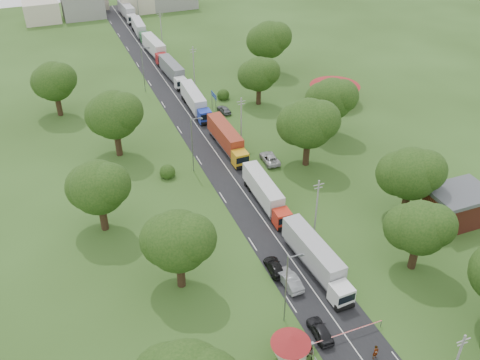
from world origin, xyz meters
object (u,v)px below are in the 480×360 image
car_lane_mid (289,280)px  guard_booth (291,344)px  truck_0 (316,258)px  car_lane_front (320,331)px  boom_barrier (337,336)px  info_sign (214,98)px  pedestrian_near (376,352)px

car_lane_mid → guard_booth: bearing=61.9°
truck_0 → car_lane_mid: truck_0 is taller
car_lane_front → boom_barrier: bearing=133.7°
truck_0 → car_lane_mid: 4.68m
info_sign → guard_booth: bearing=-101.7°
guard_booth → pedestrian_near: size_ratio=2.34×
boom_barrier → info_sign: bearing=83.8°
pedestrian_near → boom_barrier: bearing=115.9°
guard_booth → car_lane_mid: size_ratio=0.89×
truck_0 → pedestrian_near: bearing=-92.4°
info_sign → car_lane_front: bearing=-97.7°
info_sign → pedestrian_near: 63.65m
guard_booth → truck_0: bearing=50.6°
info_sign → boom_barrier: bearing=-96.2°
truck_0 → boom_barrier: bearing=-106.6°
guard_booth → car_lane_mid: (4.83, 10.06, -1.35)m
info_sign → pedestrian_near: size_ratio=2.19×
boom_barrier → guard_booth: 5.98m
guard_booth → info_sign: size_ratio=1.07×
truck_0 → info_sign: bearing=86.2°
info_sign → truck_0: 48.95m
boom_barrier → car_lane_mid: 10.11m
car_lane_front → pedestrian_near: size_ratio=2.36×
truck_0 → pedestrian_near: 14.72m
info_sign → truck_0: info_sign is taller
car_lane_front → pedestrian_near: pedestrian_near is taller
boom_barrier → car_lane_mid: (-1.01, 10.06, -0.07)m
boom_barrier → truck_0: truck_0 is taller
guard_booth → truck_0: 14.44m
truck_0 → car_lane_front: bearing=-115.6°
boom_barrier → pedestrian_near: bearing=-52.2°
info_sign → pedestrian_near: bearing=-93.5°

